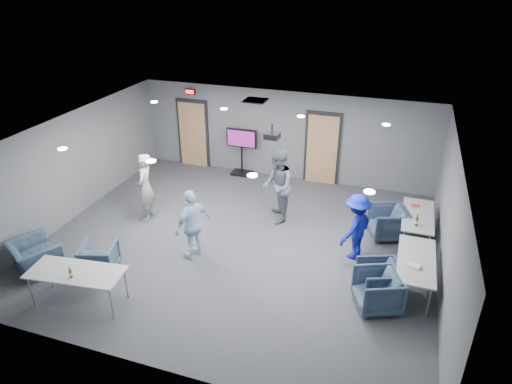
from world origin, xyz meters
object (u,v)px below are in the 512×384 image
(person_c, at_px, (193,224))
(chair_front_a, at_px, (99,257))
(table_right_b, at_px, (416,261))
(bottle_front, at_px, (71,274))
(table_front_left, at_px, (76,273))
(person_d, at_px, (356,227))
(person_a, at_px, (145,187))
(projector, at_px, (272,136))
(chair_front_b, at_px, (35,256))
(table_right_a, at_px, (418,217))
(bottle_right, at_px, (417,221))
(chair_right_a, at_px, (388,222))
(chair_right_b, at_px, (379,280))
(chair_right_c, at_px, (377,291))
(tv_stand, at_px, (242,149))
(person_b, at_px, (277,186))

(person_c, bearing_deg, chair_front_a, -34.64)
(table_right_b, height_order, bottle_front, bottle_front)
(table_front_left, distance_m, bottle_front, 0.22)
(person_d, bearing_deg, person_a, -65.02)
(chair_front_a, distance_m, projector, 4.69)
(person_d, height_order, chair_front_b, person_d)
(person_c, relative_size, table_right_a, 0.98)
(bottle_right, bearing_deg, projector, 177.22)
(chair_right_a, bearing_deg, chair_right_b, -20.27)
(chair_front_b, xyz_separation_m, projector, (4.28, 3.41, 2.07))
(bottle_right, bearing_deg, chair_front_a, -155.96)
(chair_right_c, bearing_deg, table_front_left, -95.70)
(person_d, relative_size, bottle_front, 6.58)
(chair_right_c, relative_size, projector, 2.33)
(chair_right_c, height_order, chair_front_a, chair_right_c)
(table_right_b, bearing_deg, tv_stand, 50.98)
(table_right_a, height_order, tv_stand, tv_stand)
(person_b, height_order, chair_front_b, person_b)
(person_c, distance_m, bottle_front, 2.71)
(person_c, height_order, person_d, person_c)
(person_d, relative_size, chair_right_a, 1.83)
(person_d, bearing_deg, chair_right_a, 175.53)
(person_a, xyz_separation_m, person_b, (3.21, 0.96, 0.08))
(table_right_b, relative_size, table_front_left, 0.91)
(table_right_b, bearing_deg, table_right_a, 0.00)
(person_b, height_order, chair_right_c, person_b)
(chair_right_b, relative_size, table_right_b, 0.46)
(person_c, xyz_separation_m, person_d, (3.43, 1.13, -0.05))
(person_c, bearing_deg, person_b, 169.44)
(person_b, distance_m, person_c, 2.52)
(person_a, distance_m, chair_front_a, 2.42)
(person_a, distance_m, table_front_left, 3.38)
(person_c, relative_size, chair_front_b, 1.61)
(chair_right_b, xyz_separation_m, bottle_front, (-5.47, -2.24, 0.45))
(table_right_b, distance_m, projector, 4.18)
(chair_front_b, bearing_deg, bottle_front, -176.33)
(bottle_front, bearing_deg, chair_front_a, 104.33)
(person_d, height_order, chair_front_a, person_d)
(bottle_right, bearing_deg, person_b, 172.20)
(chair_right_a, distance_m, chair_right_b, 2.35)
(chair_front_b, xyz_separation_m, table_right_a, (7.77, 3.78, 0.35))
(chair_front_a, distance_m, table_front_left, 1.09)
(chair_right_b, distance_m, bottle_front, 5.92)
(table_right_b, height_order, table_front_left, same)
(person_a, bearing_deg, chair_front_b, -37.57)
(person_d, distance_m, chair_right_a, 1.35)
(projector, bearing_deg, person_a, -163.43)
(table_front_left, height_order, projector, projector)
(chair_right_c, height_order, bottle_right, bottle_right)
(chair_right_a, relative_size, chair_front_a, 1.16)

